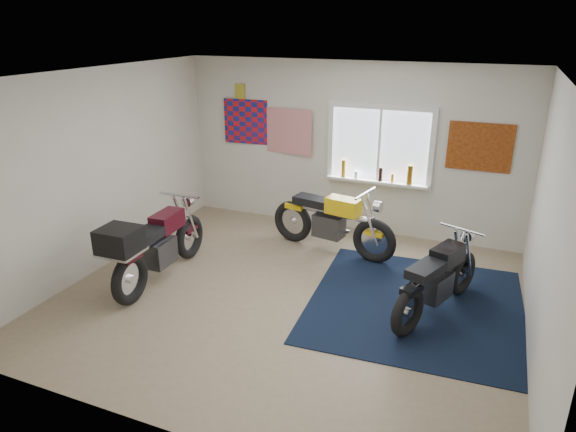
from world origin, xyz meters
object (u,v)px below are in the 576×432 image
at_px(yellow_triumph, 331,223).
at_px(black_chrome_bike, 437,281).
at_px(navy_rug, 415,304).
at_px(maroon_tourer, 154,246).

xyz_separation_m(yellow_triumph, black_chrome_bike, (1.68, -1.21, -0.04)).
xyz_separation_m(navy_rug, black_chrome_bike, (0.23, -0.09, 0.41)).
height_order(yellow_triumph, maroon_tourer, maroon_tourer).
relative_size(yellow_triumph, maroon_tourer, 1.00).
bearing_deg(navy_rug, black_chrome_bike, -20.85).
xyz_separation_m(navy_rug, yellow_triumph, (-1.45, 1.12, 0.45)).
relative_size(navy_rug, maroon_tourer, 1.28).
relative_size(navy_rug, black_chrome_bike, 1.47).
bearing_deg(yellow_triumph, navy_rug, -26.67).
bearing_deg(black_chrome_bike, maroon_tourer, 122.06).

